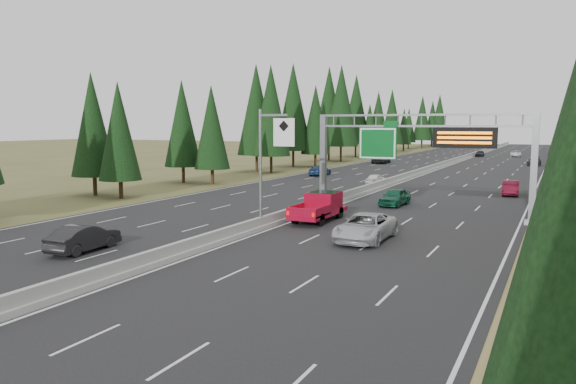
# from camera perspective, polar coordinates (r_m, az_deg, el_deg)

# --- Properties ---
(road) EXTENTS (32.00, 260.00, 0.08)m
(road) POSITION_cam_1_polar(r_m,az_deg,el_deg) (89.56, 14.48, 2.14)
(road) COLOR black
(road) RESTS_ON ground
(shoulder_right) EXTENTS (3.60, 260.00, 0.06)m
(shoulder_right) POSITION_cam_1_polar(r_m,az_deg,el_deg) (87.75, 25.94, 1.57)
(shoulder_right) COLOR olive
(shoulder_right) RESTS_ON ground
(shoulder_left) EXTENTS (3.60, 260.00, 0.06)m
(shoulder_left) POSITION_cam_1_polar(r_m,az_deg,el_deg) (94.75, 3.88, 2.58)
(shoulder_left) COLOR #4B4C23
(shoulder_left) RESTS_ON ground
(median_barrier) EXTENTS (0.70, 260.00, 0.85)m
(median_barrier) POSITION_cam_1_polar(r_m,az_deg,el_deg) (89.53, 14.49, 2.38)
(median_barrier) COLOR gray
(median_barrier) RESTS_ON road
(sign_gantry) EXTENTS (16.75, 0.98, 7.80)m
(sign_gantry) POSITION_cam_1_polar(r_m,az_deg,el_deg) (43.33, 14.11, 4.27)
(sign_gantry) COLOR slate
(sign_gantry) RESTS_ON road
(hov_sign_pole) EXTENTS (2.80, 0.50, 8.00)m
(hov_sign_pole) POSITION_cam_1_polar(r_m,az_deg,el_deg) (36.86, -2.05, 3.21)
(hov_sign_pole) COLOR slate
(hov_sign_pole) RESTS_ON road
(tree_row_left) EXTENTS (12.07, 241.15, 18.72)m
(tree_row_left) POSITION_cam_1_polar(r_m,az_deg,el_deg) (83.74, -2.42, 8.45)
(tree_row_left) COLOR black
(tree_row_left) RESTS_ON ground
(silver_minivan) EXTENTS (2.71, 5.86, 1.63)m
(silver_minivan) POSITION_cam_1_polar(r_m,az_deg,el_deg) (34.37, 7.86, -3.56)
(silver_minivan) COLOR #B6B6BB
(silver_minivan) RESTS_ON road
(red_pickup) EXTENTS (2.23, 6.26, 2.04)m
(red_pickup) POSITION_cam_1_polar(r_m,az_deg,el_deg) (41.37, 3.38, -1.29)
(red_pickup) COLOR black
(red_pickup) RESTS_ON road
(car_ahead_green) EXTENTS (2.07, 4.52, 1.50)m
(car_ahead_green) POSITION_cam_1_polar(r_m,az_deg,el_deg) (49.58, 10.82, -0.49)
(car_ahead_green) COLOR #114E34
(car_ahead_green) RESTS_ON road
(car_ahead_dkred) EXTENTS (1.78, 4.45, 1.44)m
(car_ahead_dkred) POSITION_cam_1_polar(r_m,az_deg,el_deg) (60.04, 21.69, 0.38)
(car_ahead_dkred) COLOR maroon
(car_ahead_dkred) RESTS_ON road
(car_ahead_dkgrey) EXTENTS (2.18, 5.18, 1.49)m
(car_ahead_dkgrey) POSITION_cam_1_polar(r_m,az_deg,el_deg) (105.46, 23.74, 2.89)
(car_ahead_dkgrey) COLOR black
(car_ahead_dkgrey) RESTS_ON road
(car_ahead_white) EXTENTS (2.59, 4.82, 1.29)m
(car_ahead_white) POSITION_cam_1_polar(r_m,az_deg,el_deg) (133.56, 22.13, 3.63)
(car_ahead_white) COLOR white
(car_ahead_white) RESTS_ON road
(car_ahead_far) EXTENTS (1.71, 4.06, 1.37)m
(car_ahead_far) POSITION_cam_1_polar(r_m,az_deg,el_deg) (130.86, 18.90, 3.73)
(car_ahead_far) COLOR black
(car_ahead_far) RESTS_ON road
(car_onc_near) EXTENTS (1.88, 4.64, 1.50)m
(car_onc_near) POSITION_cam_1_polar(r_m,az_deg,el_deg) (33.20, -20.03, -4.39)
(car_onc_near) COLOR black
(car_onc_near) RESTS_ON road
(car_onc_blue) EXTENTS (2.11, 4.85, 1.39)m
(car_onc_blue) POSITION_cam_1_polar(r_m,az_deg,el_deg) (77.69, 3.23, 2.20)
(car_onc_blue) COLOR navy
(car_onc_blue) RESTS_ON road
(car_onc_white) EXTENTS (1.72, 3.90, 1.31)m
(car_onc_white) POSITION_cam_1_polar(r_m,az_deg,el_deg) (66.29, 8.93, 1.29)
(car_onc_white) COLOR white
(car_onc_white) RESTS_ON road
(car_onc_far) EXTENTS (3.07, 5.88, 1.58)m
(car_onc_far) POSITION_cam_1_polar(r_m,az_deg,el_deg) (103.70, 9.46, 3.34)
(car_onc_far) COLOR black
(car_onc_far) RESTS_ON road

